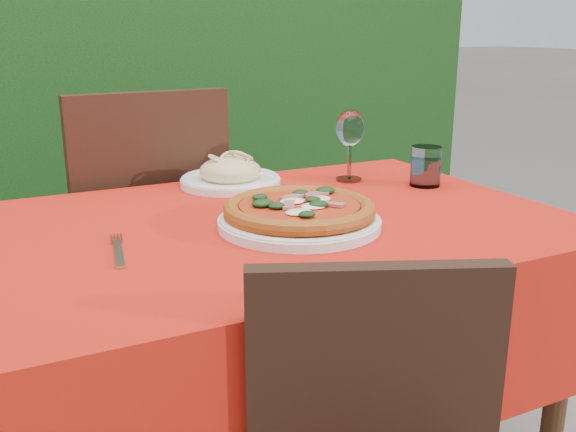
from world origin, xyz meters
name	(u,v)px	position (x,y,z in m)	size (l,w,h in m)	color
hedge	(111,85)	(0.00, 1.55, 0.92)	(3.20, 0.55, 1.78)	black
dining_table	(270,286)	(0.00, 0.00, 0.60)	(1.26, 0.86, 0.75)	#452716
chair_far	(145,232)	(-0.12, 0.62, 0.56)	(0.46, 0.46, 0.98)	black
pizza_plate	(299,213)	(0.04, -0.07, 0.78)	(0.35, 0.35, 0.06)	white
pasta_plate	(230,175)	(0.04, 0.33, 0.77)	(0.26, 0.26, 0.07)	white
water_glass	(425,168)	(0.49, 0.10, 0.79)	(0.08, 0.08, 0.10)	silver
wine_glass	(350,131)	(0.35, 0.24, 0.88)	(0.08, 0.08, 0.19)	silver
fork	(119,253)	(-0.34, -0.08, 0.75)	(0.03, 0.20, 0.01)	silver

